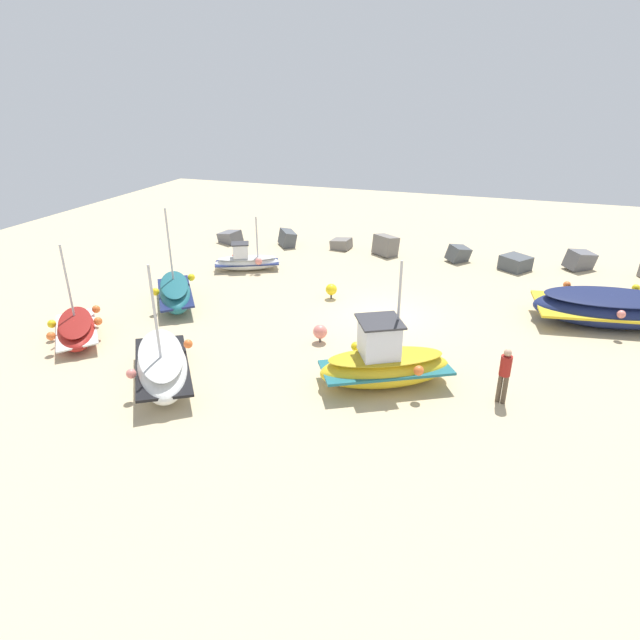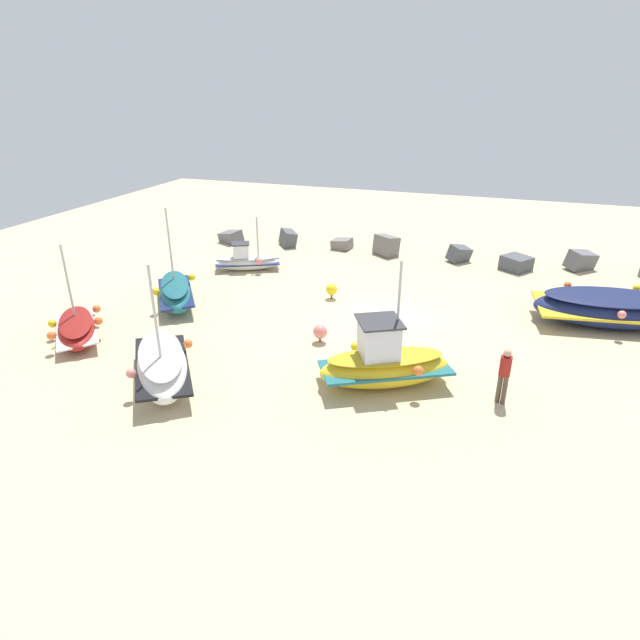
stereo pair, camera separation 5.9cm
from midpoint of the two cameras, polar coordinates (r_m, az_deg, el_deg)
The scene contains 11 objects.
ground_plane at distance 21.29m, azimuth 7.39°, elevation 0.42°, with size 51.81×51.81×0.00m, color #C6B289.
fishing_boat_0 at distance 22.95m, azimuth 28.63°, elevation 1.10°, with size 5.77×3.14×1.32m.
fishing_boat_1 at distance 22.83m, azimuth -15.15°, elevation 2.90°, with size 3.35×3.93×3.98m.
fishing_boat_2 at distance 16.27m, azimuth 6.98°, elevation -4.64°, with size 4.37×3.46×4.00m.
fishing_boat_3 at distance 17.01m, azimuth -16.47°, elevation -4.64°, with size 3.71×4.25×3.97m.
fishing_boat_4 at distance 26.56m, azimuth -7.76°, elevation 6.28°, with size 3.35×2.36×2.63m.
fishing_boat_5 at distance 21.01m, azimuth -24.55°, elevation -0.79°, with size 3.33×3.44×3.42m.
person_walking at distance 15.98m, azimuth 19.24°, elevation -5.32°, with size 0.32×0.32×1.73m.
breakwater_rocks at distance 28.49m, azimuth 14.09°, elevation 6.97°, with size 23.44×2.74×1.33m.
mooring_buoy_0 at distance 18.84m, azimuth 0.10°, elevation -1.26°, with size 0.51×0.51×0.67m.
mooring_buoy_1 at distance 22.68m, azimuth 1.33°, elevation 3.28°, with size 0.49×0.49×0.66m.
Camera 2 is at (3.76, -19.15, 8.50)m, focal length 29.88 mm.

